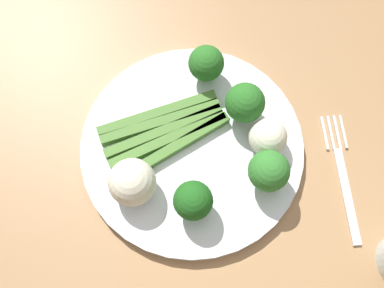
% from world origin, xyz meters
% --- Properties ---
extents(ground_plane, '(6.00, 6.00, 0.02)m').
position_xyz_m(ground_plane, '(0.00, 0.00, -0.01)').
color(ground_plane, '#B7A88E').
extents(dining_table, '(1.17, 0.81, 0.76)m').
position_xyz_m(dining_table, '(0.00, 0.00, 0.64)').
color(dining_table, '#9E754C').
rests_on(dining_table, ground_plane).
extents(plate, '(0.28, 0.28, 0.01)m').
position_xyz_m(plate, '(-0.05, -0.06, 0.77)').
color(plate, white).
rests_on(plate, dining_table).
extents(asparagus_bundle, '(0.16, 0.10, 0.01)m').
position_xyz_m(asparagus_bundle, '(-0.08, -0.04, 0.78)').
color(asparagus_bundle, '#47752D').
rests_on(asparagus_bundle, plate).
extents(broccoli_back, '(0.05, 0.05, 0.06)m').
position_xyz_m(broccoli_back, '(0.02, -0.03, 0.81)').
color(broccoli_back, '#568E33').
rests_on(broccoli_back, plate).
extents(broccoli_front, '(0.04, 0.04, 0.05)m').
position_xyz_m(broccoli_front, '(-0.01, 0.03, 0.80)').
color(broccoli_front, '#568E33').
rests_on(broccoli_front, plate).
extents(broccoli_back_right, '(0.05, 0.05, 0.06)m').
position_xyz_m(broccoli_back_right, '(0.03, -0.12, 0.81)').
color(broccoli_back_right, '#609E3D').
rests_on(broccoli_back_right, plate).
extents(broccoli_outer_edge, '(0.04, 0.04, 0.06)m').
position_xyz_m(broccoli_outer_edge, '(-0.06, -0.14, 0.80)').
color(broccoli_outer_edge, '#4C7F2B').
rests_on(broccoli_outer_edge, plate).
extents(cauliflower_right, '(0.05, 0.05, 0.05)m').
position_xyz_m(cauliflower_right, '(0.04, -0.07, 0.80)').
color(cauliflower_right, silver).
rests_on(cauliflower_right, plate).
extents(cauliflower_near_center, '(0.06, 0.06, 0.06)m').
position_xyz_m(cauliflower_near_center, '(-0.13, -0.10, 0.80)').
color(cauliflower_near_center, silver).
rests_on(cauliflower_near_center, plate).
extents(fork, '(0.04, 0.17, 0.00)m').
position_xyz_m(fork, '(0.13, -0.13, 0.76)').
color(fork, silver).
rests_on(fork, dining_table).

